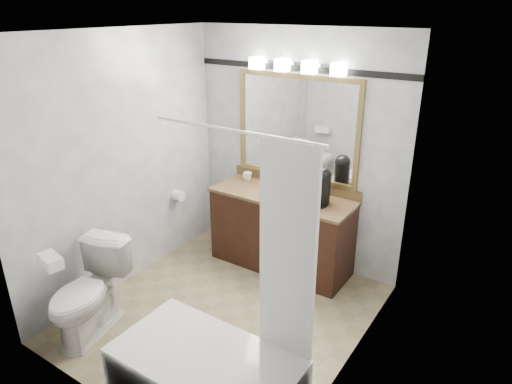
# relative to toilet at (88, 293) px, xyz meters

# --- Properties ---
(room) EXTENTS (2.42, 2.62, 2.52)m
(room) POSITION_rel_toilet_xyz_m (0.82, 0.85, 0.85)
(room) COLOR gray
(room) RESTS_ON ground
(vanity) EXTENTS (1.53, 0.58, 0.97)m
(vanity) POSITION_rel_toilet_xyz_m (0.82, 1.87, 0.04)
(vanity) COLOR black
(vanity) RESTS_ON ground
(mirror) EXTENTS (1.40, 0.04, 1.10)m
(mirror) POSITION_rel_toilet_xyz_m (0.82, 2.14, 1.10)
(mirror) COLOR olive
(mirror) RESTS_ON room
(vanity_light_bar) EXTENTS (1.02, 0.14, 0.12)m
(vanity_light_bar) POSITION_rel_toilet_xyz_m (0.82, 2.08, 1.73)
(vanity_light_bar) COLOR silver
(vanity_light_bar) RESTS_ON room
(accent_stripe) EXTENTS (2.40, 0.01, 0.06)m
(accent_stripe) POSITION_rel_toilet_xyz_m (0.82, 2.15, 1.70)
(accent_stripe) COLOR black
(accent_stripe) RESTS_ON room
(bathtub) EXTENTS (1.30, 0.75, 1.96)m
(bathtub) POSITION_rel_toilet_xyz_m (1.37, -0.05, -0.12)
(bathtub) COLOR white
(bathtub) RESTS_ON ground
(tp_roll) EXTENTS (0.11, 0.12, 0.12)m
(tp_roll) POSITION_rel_toilet_xyz_m (-0.32, 1.52, 0.30)
(tp_roll) COLOR white
(tp_roll) RESTS_ON room
(toilet) EXTENTS (0.63, 0.88, 0.81)m
(toilet) POSITION_rel_toilet_xyz_m (0.00, 0.00, 0.00)
(toilet) COLOR white
(toilet) RESTS_ON ground
(tissue_box) EXTENTS (0.24, 0.16, 0.09)m
(tissue_box) POSITION_rel_toilet_xyz_m (0.00, -0.27, 0.45)
(tissue_box) COLOR white
(tissue_box) RESTS_ON toilet
(coffee_maker) EXTENTS (0.20, 0.25, 0.38)m
(coffee_maker) POSITION_rel_toilet_xyz_m (1.25, 1.89, 0.64)
(coffee_maker) COLOR black
(coffee_maker) RESTS_ON vanity
(cup_left) EXTENTS (0.09, 0.09, 0.07)m
(cup_left) POSITION_rel_toilet_xyz_m (0.25, 2.03, 0.48)
(cup_left) COLOR white
(cup_left) RESTS_ON vanity
(cup_right) EXTENTS (0.11, 0.11, 0.09)m
(cup_right) POSITION_rel_toilet_xyz_m (0.27, 2.02, 0.49)
(cup_right) COLOR white
(cup_right) RESTS_ON vanity
(soap_bottle_a) EXTENTS (0.05, 0.05, 0.09)m
(soap_bottle_a) POSITION_rel_toilet_xyz_m (0.68, 2.00, 0.49)
(soap_bottle_a) COLOR white
(soap_bottle_a) RESTS_ON vanity
(soap_bar) EXTENTS (0.09, 0.07, 0.02)m
(soap_bar) POSITION_rel_toilet_xyz_m (0.81, 1.99, 0.46)
(soap_bar) COLOR beige
(soap_bar) RESTS_ON vanity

